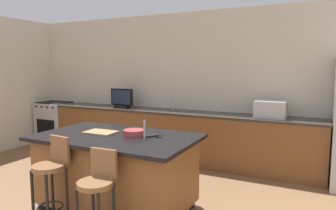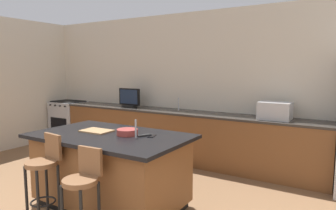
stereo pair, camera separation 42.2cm
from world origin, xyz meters
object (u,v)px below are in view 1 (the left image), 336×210
(bar_stool_left, at_px, (52,174))
(tv_monitor, at_px, (122,99))
(range_oven, at_px, (56,122))
(tv_remote, at_px, (152,136))
(fruit_bowl, at_px, (134,133))
(kitchen_island, at_px, (117,171))
(cutting_board, at_px, (101,132))
(cell_phone, at_px, (160,136))
(microwave, at_px, (270,109))
(bar_stool_right, at_px, (97,190))

(bar_stool_left, bearing_deg, tv_monitor, 116.39)
(range_oven, height_order, tv_monitor, tv_monitor)
(tv_remote, bearing_deg, fruit_bowl, -137.79)
(kitchen_island, bearing_deg, cutting_board, 171.82)
(kitchen_island, distance_m, cell_phone, 0.70)
(microwave, bearing_deg, bar_stool_left, -123.09)
(kitchen_island, relative_size, bar_stool_left, 1.95)
(bar_stool_left, height_order, bar_stool_right, bar_stool_left)
(kitchen_island, height_order, range_oven, range_oven)
(fruit_bowl, distance_m, cell_phone, 0.32)
(bar_stool_right, bearing_deg, microwave, 64.49)
(bar_stool_left, distance_m, cutting_board, 0.81)
(microwave, height_order, tv_remote, microwave)
(bar_stool_left, height_order, tv_remote, bar_stool_left)
(bar_stool_right, bearing_deg, tv_remote, 80.12)
(range_oven, bearing_deg, fruit_bowl, -30.59)
(range_oven, height_order, bar_stool_right, range_oven)
(cutting_board, bearing_deg, microwave, 49.86)
(microwave, xyz_separation_m, bar_stool_left, (-1.84, -2.82, -0.47))
(tv_remote, xyz_separation_m, cutting_board, (-0.68, -0.10, -0.00))
(range_oven, distance_m, bar_stool_left, 4.04)
(kitchen_island, xyz_separation_m, cutting_board, (-0.26, 0.04, 0.46))
(range_oven, distance_m, fruit_bowl, 4.02)
(kitchen_island, bearing_deg, bar_stool_right, -67.01)
(range_oven, relative_size, bar_stool_left, 0.96)
(range_oven, height_order, cell_phone, range_oven)
(fruit_bowl, height_order, cutting_board, fruit_bowl)
(kitchen_island, distance_m, tv_monitor, 2.55)
(bar_stool_right, relative_size, cutting_board, 2.43)
(cell_phone, bearing_deg, fruit_bowl, -178.87)
(microwave, distance_m, fruit_bowl, 2.41)
(cutting_board, bearing_deg, tv_monitor, 118.17)
(kitchen_island, distance_m, bar_stool_right, 0.82)
(range_oven, distance_m, cutting_board, 3.66)
(kitchen_island, distance_m, tv_remote, 0.64)
(microwave, distance_m, cutting_board, 2.73)
(tv_remote, bearing_deg, range_oven, -179.45)
(cell_phone, xyz_separation_m, tv_remote, (-0.08, -0.04, 0.01))
(bar_stool_left, bearing_deg, microwave, 63.30)
(range_oven, xyz_separation_m, bar_stool_left, (2.89, -2.82, 0.13))
(microwave, bearing_deg, fruit_bowl, -122.43)
(cell_phone, bearing_deg, range_oven, 136.39)
(tv_monitor, distance_m, cell_phone, 2.65)
(range_oven, distance_m, cell_phone, 4.23)
(kitchen_island, xyz_separation_m, cell_phone, (0.50, 0.18, 0.45))
(range_oven, xyz_separation_m, microwave, (4.73, 0.00, 0.59))
(bar_stool_left, xyz_separation_m, cutting_board, (0.08, 0.74, 0.33))
(range_oven, relative_size, fruit_bowl, 3.70)
(tv_monitor, xyz_separation_m, cell_phone, (1.85, -1.89, -0.19))
(microwave, xyz_separation_m, cell_phone, (-0.99, -1.94, -0.15))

